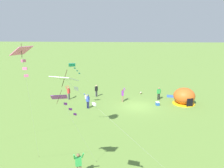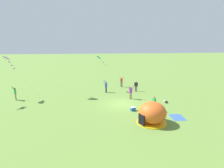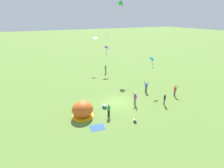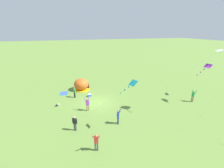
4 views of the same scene
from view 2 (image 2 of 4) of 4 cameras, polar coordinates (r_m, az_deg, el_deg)
ground_plane at (r=22.37m, az=3.38°, el=-6.50°), size 300.00×300.00×0.00m
popup_tent at (r=17.16m, az=12.99°, el=-9.24°), size 2.81×2.81×2.10m
picnic_blanket at (r=19.53m, az=20.57°, el=-10.14°), size 1.87×1.53×0.01m
cooler_box at (r=20.15m, az=6.84°, el=-8.06°), size 0.48×0.60×0.44m
toddler_crawling at (r=23.63m, az=17.10°, el=-5.55°), size 0.27×0.55×0.32m
person_arms_raised at (r=26.99m, az=-29.07°, el=-2.57°), size 0.71×0.61×1.89m
person_center_field at (r=28.35m, az=7.85°, el=-0.52°), size 0.42×0.49×1.72m
person_flying_kite at (r=24.25m, az=6.12°, el=-2.59°), size 0.54×0.68×1.89m
person_watching_sky at (r=27.55m, az=-1.97°, el=-0.72°), size 0.72×0.66×1.89m
person_strolling at (r=20.33m, az=13.51°, el=-5.92°), size 0.55×0.37×1.72m
person_near_tent at (r=31.29m, az=3.13°, el=0.85°), size 0.56×0.69×1.89m
kite_teal at (r=28.17m, az=-3.80°, el=8.11°), size 3.39×6.02×5.71m
kite_purple at (r=27.13m, az=-30.90°, el=6.78°), size 2.08×3.07×6.02m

